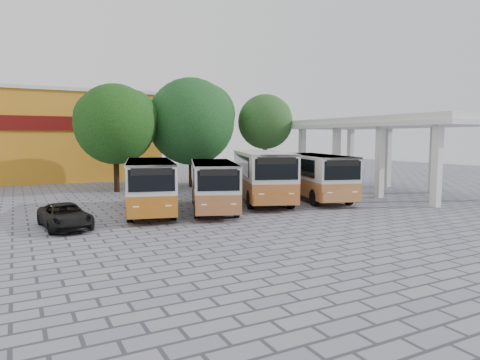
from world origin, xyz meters
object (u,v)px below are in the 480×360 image
bus_centre_right (262,173)px  parked_car (65,216)px  bus_far_left (150,183)px  bus_centre_left (213,182)px  bus_far_right (316,174)px

bus_centre_right → parked_car: size_ratio=2.36×
parked_car → bus_centre_right: bearing=7.0°
bus_far_left → parked_car: bus_far_left is taller
bus_centre_left → bus_centre_right: 4.29m
bus_centre_left → bus_far_left: bearing=-175.5°
bus_far_left → bus_centre_left: (3.28, -0.93, -0.07)m
bus_far_left → bus_far_right: bus_far_right is taller
parked_car → bus_far_left: bearing=20.1°
bus_far_right → bus_centre_left: bearing=-158.3°
bus_centre_right → bus_far_left: bearing=-154.8°
bus_centre_left → bus_centre_right: (4.00, 1.51, 0.26)m
bus_far_right → bus_far_left: bearing=-164.9°
bus_far_right → parked_car: bus_far_right is taller
bus_far_left → bus_centre_left: bus_far_left is taller
bus_centre_left → bus_centre_right: bus_centre_right is taller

